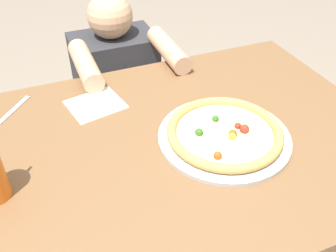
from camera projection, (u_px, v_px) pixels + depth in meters
name	position (u px, v px, depth m)	size (l,w,h in m)	color
dining_table	(185.00, 167.00, 1.12)	(1.15, 0.86, 0.75)	brown
pizza_near	(224.00, 134.00, 1.03)	(0.37, 0.37, 0.04)	#B7B7BC
paper_napkin	(96.00, 104.00, 1.17)	(0.16, 0.14, 0.00)	white
fork	(6.00, 117.00, 1.12)	(0.14, 0.17, 0.00)	silver
diner_seated	(119.00, 103.00, 1.72)	(0.38, 0.51, 0.94)	#333847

